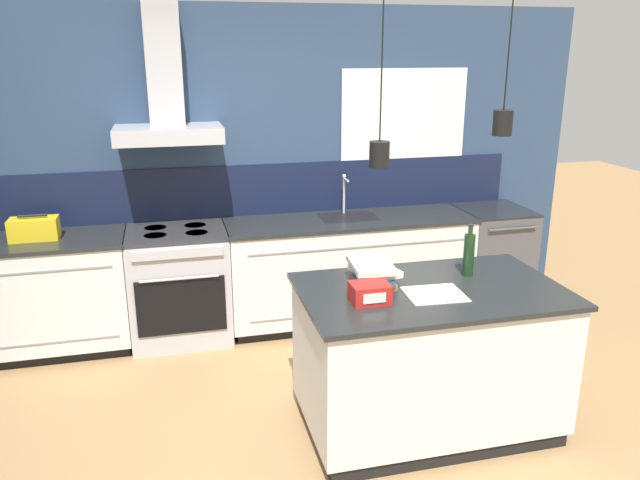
{
  "coord_description": "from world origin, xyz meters",
  "views": [
    {
      "loc": [
        -0.76,
        -3.09,
        2.27
      ],
      "look_at": [
        0.19,
        0.72,
        1.05
      ],
      "focal_mm": 35.0,
      "sensor_mm": 36.0,
      "label": 1
    }
  ],
  "objects_px": {
    "dishwasher": "(490,258)",
    "bottle_on_island": "(469,254)",
    "yellow_toolbox": "(34,229)",
    "red_supply_box": "(370,293)",
    "oven_range": "(180,285)",
    "book_stack": "(373,273)"
  },
  "relations": [
    {
      "from": "oven_range",
      "to": "yellow_toolbox",
      "type": "xyz_separation_m",
      "value": [
        -1.01,
        0.0,
        0.54
      ]
    },
    {
      "from": "dishwasher",
      "to": "yellow_toolbox",
      "type": "bearing_deg",
      "value": 180.0
    },
    {
      "from": "book_stack",
      "to": "dishwasher",
      "type": "bearing_deg",
      "value": 42.46
    },
    {
      "from": "bottle_on_island",
      "to": "book_stack",
      "type": "relative_size",
      "value": 0.93
    },
    {
      "from": "bottle_on_island",
      "to": "oven_range",
      "type": "bearing_deg",
      "value": 139.88
    },
    {
      "from": "bottle_on_island",
      "to": "yellow_toolbox",
      "type": "distance_m",
      "value": 3.12
    },
    {
      "from": "oven_range",
      "to": "dishwasher",
      "type": "bearing_deg",
      "value": 0.09
    },
    {
      "from": "oven_range",
      "to": "yellow_toolbox",
      "type": "height_order",
      "value": "yellow_toolbox"
    },
    {
      "from": "red_supply_box",
      "to": "yellow_toolbox",
      "type": "bearing_deg",
      "value": 139.47
    },
    {
      "from": "dishwasher",
      "to": "yellow_toolbox",
      "type": "distance_m",
      "value": 3.78
    },
    {
      "from": "oven_range",
      "to": "bottle_on_island",
      "type": "xyz_separation_m",
      "value": [
        1.74,
        -1.46,
        0.59
      ]
    },
    {
      "from": "book_stack",
      "to": "red_supply_box",
      "type": "xyz_separation_m",
      "value": [
        -0.1,
        -0.24,
        -0.02
      ]
    },
    {
      "from": "oven_range",
      "to": "bottle_on_island",
      "type": "height_order",
      "value": "bottle_on_island"
    },
    {
      "from": "dishwasher",
      "to": "book_stack",
      "type": "height_order",
      "value": "book_stack"
    },
    {
      "from": "dishwasher",
      "to": "bottle_on_island",
      "type": "distance_m",
      "value": 1.87
    },
    {
      "from": "dishwasher",
      "to": "book_stack",
      "type": "xyz_separation_m",
      "value": [
        -1.62,
        -1.49,
        0.53
      ]
    },
    {
      "from": "bottle_on_island",
      "to": "yellow_toolbox",
      "type": "relative_size",
      "value": 0.96
    },
    {
      "from": "bottle_on_island",
      "to": "dishwasher",
      "type": "bearing_deg",
      "value": 55.81
    },
    {
      "from": "dishwasher",
      "to": "oven_range",
      "type": "bearing_deg",
      "value": -179.91
    },
    {
      "from": "dishwasher",
      "to": "bottle_on_island",
      "type": "xyz_separation_m",
      "value": [
        -1.0,
        -1.47,
        0.59
      ]
    },
    {
      "from": "dishwasher",
      "to": "yellow_toolbox",
      "type": "relative_size",
      "value": 2.68
    },
    {
      "from": "yellow_toolbox",
      "to": "dishwasher",
      "type": "bearing_deg",
      "value": -0.0
    }
  ]
}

